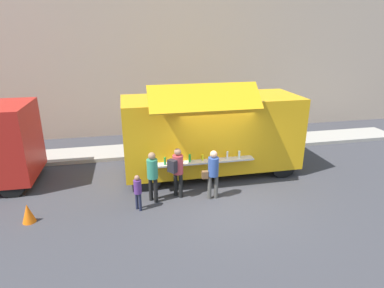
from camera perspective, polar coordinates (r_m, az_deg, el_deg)
name	(u,v)px	position (r m, az deg, el deg)	size (l,w,h in m)	color
ground_plane	(226,200)	(10.24, 6.06, -9.89)	(60.00, 60.00, 0.00)	#38383D
curb_strip	(104,153)	(14.16, -15.38, -1.61)	(28.00, 1.60, 0.15)	#9E998E
building_behind	(122,61)	(17.19, -12.44, 14.33)	(32.00, 2.40, 7.17)	#BCA58E
food_truck_main	(212,132)	(11.55, 3.51, 2.08)	(6.25, 3.03, 3.51)	gold
traffic_cone_orange	(28,213)	(10.06, -27.22, -10.94)	(0.36, 0.36, 0.55)	orange
trash_bin	(277,136)	(15.29, 14.89, 1.47)	(0.60, 0.60, 0.89)	#306638
customer_front_ordering	(213,171)	(9.87, 3.72, -4.77)	(0.53, 0.33, 1.61)	#4E4B45
customer_mid_with_backpack	(177,168)	(9.94, -2.68, -4.29)	(0.52, 0.49, 1.63)	black
customer_rear_waiting	(152,173)	(9.75, -7.06, -5.10)	(0.33, 0.33, 1.62)	black
child_near_queue	(138,189)	(9.49, -9.66, -8.00)	(0.23, 0.23, 1.12)	#1F2339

